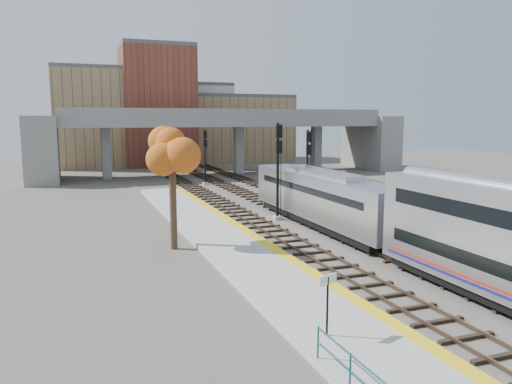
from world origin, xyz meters
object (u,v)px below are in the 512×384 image
object	(u,v)px
signal_mast_far	(205,158)
locomotive	(322,197)
signal_mast_mid	(308,171)
signal_mast_near	(278,171)
tree	(172,156)
car_b	(328,179)
car_c	(346,175)
car_a	(350,186)

from	to	relation	value
signal_mast_far	locomotive	bearing A→B (deg)	-85.45
locomotive	signal_mast_mid	xyz separation A→B (m)	(2.00, 6.48, 1.31)
signal_mast_near	signal_mast_mid	xyz separation A→B (m)	(4.10, 2.93, -0.43)
signal_mast_far	tree	size ratio (longest dim) A/B	0.86
signal_mast_far	tree	xyz separation A→B (m)	(-9.71, -28.94, 2.55)
car_b	car_c	xyz separation A→B (m)	(4.45, 3.08, -0.04)
locomotive	signal_mast_far	bearing A→B (deg)	94.55
car_a	car_c	distance (m)	11.37
signal_mast_far	car_c	bearing A→B (deg)	-2.97
locomotive	signal_mast_mid	size ratio (longest dim) A/B	2.65
signal_mast_mid	car_c	size ratio (longest dim) A/B	1.89
signal_mast_near	signal_mast_mid	world-z (taller)	signal_mast_near
signal_mast_mid	tree	bearing A→B (deg)	-146.79
locomotive	car_a	world-z (taller)	locomotive
tree	car_c	size ratio (longest dim) A/B	2.08
signal_mast_far	tree	bearing A→B (deg)	-108.55
locomotive	signal_mast_mid	bearing A→B (deg)	72.84
car_c	signal_mast_far	bearing A→B (deg)	-176.20
locomotive	signal_mast_mid	distance (m)	6.90
signal_mast_near	car_c	size ratio (longest dim) A/B	2.06
signal_mast_near	car_a	bearing A→B (deg)	40.25
signal_mast_mid	car_b	size ratio (longest dim) A/B	2.01
signal_mast_near	car_b	xyz separation A→B (m)	(14.83, 18.76, -3.39)
car_b	car_c	size ratio (longest dim) A/B	0.94
tree	signal_mast_mid	bearing A→B (deg)	33.21
locomotive	car_b	bearing A→B (deg)	60.28
signal_mast_near	car_b	world-z (taller)	signal_mast_near
signal_mast_near	signal_mast_far	world-z (taller)	signal_mast_near
locomotive	signal_mast_near	xyz separation A→B (m)	(-2.10, 3.54, 1.74)
signal_mast_mid	car_a	world-z (taller)	signal_mast_mid
car_a	car_c	size ratio (longest dim) A/B	0.84
signal_mast_near	car_a	distance (m)	18.58
car_a	car_b	size ratio (longest dim) A/B	0.89
tree	car_b	xyz separation A→B (m)	(24.54, 24.86, -5.24)
signal_mast_mid	car_b	bearing A→B (deg)	55.86
car_c	car_b	bearing A→B (deg)	-138.53
signal_mast_near	car_c	xyz separation A→B (m)	(19.27, 21.83, -3.43)
car_a	car_b	world-z (taller)	car_b
locomotive	car_b	xyz separation A→B (m)	(12.73, 22.30, -1.65)
locomotive	signal_mast_near	world-z (taller)	signal_mast_near
signal_mast_far	signal_mast_near	bearing A→B (deg)	-90.00
signal_mast_near	tree	xyz separation A→B (m)	(-9.71, -6.10, 1.85)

